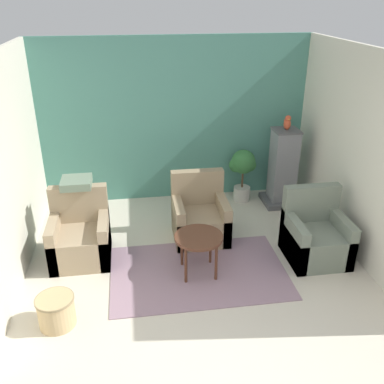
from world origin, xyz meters
The scene contains 14 objects.
ground_plane centered at (0.00, 0.00, 0.00)m, with size 20.00×20.00×0.00m, color beige.
wall_back_accent centered at (0.00, 3.65, 1.30)m, with size 4.33×0.06×2.60m.
wall_left centered at (-2.14, 1.81, 1.30)m, with size 0.06×3.62×2.60m.
wall_right centered at (2.14, 1.81, 1.30)m, with size 0.06×3.62×2.60m.
area_rug centered at (0.02, 1.38, 0.01)m, with size 2.16×1.41×0.01m.
coffee_table centered at (0.02, 1.38, 0.47)m, with size 0.59×0.59×0.53m.
armchair_left centered at (-1.44, 1.94, 0.29)m, with size 0.74×0.73×0.91m.
armchair_right centered at (1.57, 1.51, 0.29)m, with size 0.74×0.73×0.91m.
armchair_middle centered at (0.18, 2.23, 0.29)m, with size 0.74×0.73×0.91m.
birdcage centered at (1.66, 3.10, 0.58)m, with size 0.56×0.56×1.25m.
parrot centered at (1.66, 3.10, 1.36)m, with size 0.11×0.19×0.23m.
potted_plant centered at (1.06, 3.30, 0.57)m, with size 0.43×0.39×0.88m.
wicker_basket centered at (-1.59, 0.70, 0.18)m, with size 0.40×0.40×0.34m.
throw_pillow centered at (-1.44, 2.20, 0.96)m, with size 0.38×0.38×0.10m.
Camera 1 is at (-0.71, -2.95, 3.19)m, focal length 40.00 mm.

